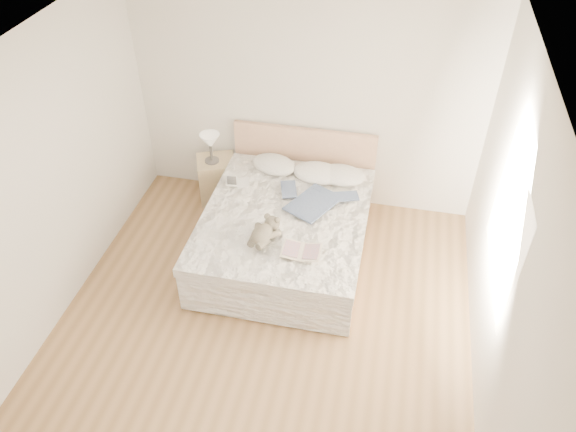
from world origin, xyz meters
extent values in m
cube|color=brown|center=(0.00, 0.00, 0.00)|extent=(4.00, 4.50, 0.00)
cube|color=white|center=(0.00, 0.00, 2.70)|extent=(4.00, 4.50, 0.00)
cube|color=silver|center=(0.00, 2.25, 1.35)|extent=(4.00, 0.02, 2.70)
cube|color=silver|center=(-2.00, 0.00, 1.35)|extent=(0.02, 4.50, 2.70)
cube|color=silver|center=(2.00, 0.00, 1.35)|extent=(0.02, 4.50, 2.70)
cube|color=white|center=(1.99, 0.30, 1.45)|extent=(0.02, 1.30, 1.10)
cube|color=tan|center=(0.00, 1.15, 0.10)|extent=(1.68, 2.08, 0.20)
cube|color=white|center=(0.00, 1.15, 0.35)|extent=(1.60, 2.00, 0.30)
cube|color=white|center=(0.00, 1.10, 0.54)|extent=(1.72, 2.05, 0.10)
cube|color=tan|center=(0.00, 2.19, 0.50)|extent=(1.70, 0.06, 1.00)
cube|color=tan|center=(-1.05, 1.97, 0.28)|extent=(0.57, 0.54, 0.56)
cylinder|color=#514B47|center=(-1.08, 1.94, 0.57)|extent=(0.17, 0.17, 0.02)
cylinder|color=#453F3A|center=(-1.08, 1.94, 0.70)|extent=(0.03, 0.03, 0.23)
cone|color=#F0E5C9|center=(-1.08, 1.94, 0.85)|extent=(0.31, 0.31, 0.17)
ellipsoid|color=white|center=(-0.31, 1.92, 0.64)|extent=(0.63, 0.53, 0.16)
ellipsoid|color=white|center=(0.22, 1.86, 0.64)|extent=(0.60, 0.44, 0.17)
ellipsoid|color=white|center=(0.48, 1.87, 0.64)|extent=(0.57, 0.40, 0.17)
cube|color=white|center=(-0.63, 1.50, 0.63)|extent=(0.33, 0.27, 0.02)
cube|color=#FAE9CB|center=(0.29, 0.54, 0.63)|extent=(0.40, 0.27, 0.03)
camera|label=1|loc=(1.00, -3.36, 4.36)|focal=35.00mm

